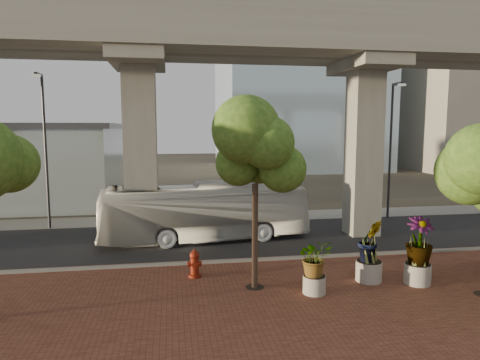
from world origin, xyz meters
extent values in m
plane|color=#352F26|center=(0.00, 0.00, 0.00)|extent=(160.00, 160.00, 0.00)
cube|color=brown|center=(0.00, -8.00, 0.03)|extent=(70.00, 13.00, 0.06)
cube|color=black|center=(0.00, 2.00, 0.02)|extent=(90.00, 8.00, 0.04)
cube|color=gray|center=(0.00, -2.00, 0.08)|extent=(70.00, 0.25, 0.16)
cube|color=gray|center=(0.00, 7.50, 0.03)|extent=(90.00, 3.00, 0.06)
cube|color=gray|center=(0.00, 0.40, 10.50)|extent=(72.00, 2.40, 1.80)
cube|color=gray|center=(0.00, 3.60, 10.50)|extent=(72.00, 2.40, 1.80)
cube|color=gray|center=(0.00, 4.70, 11.90)|extent=(72.00, 0.12, 1.00)
cube|color=#9A958B|center=(38.00, 36.00, 12.00)|extent=(18.00, 16.00, 24.00)
imported|color=silver|center=(-2.78, 2.06, 1.53)|extent=(11.17, 3.67, 3.06)
cylinder|color=maroon|center=(-3.65, -3.63, 0.12)|extent=(0.51, 0.51, 0.11)
cylinder|color=maroon|center=(-3.65, -3.63, 0.52)|extent=(0.34, 0.34, 0.81)
sphere|color=maroon|center=(-3.65, -3.63, 0.93)|extent=(0.39, 0.39, 0.39)
cylinder|color=maroon|center=(-3.65, -3.63, 1.11)|extent=(0.11, 0.11, 0.14)
cylinder|color=maroon|center=(-3.65, -3.63, 0.59)|extent=(0.56, 0.22, 0.22)
cylinder|color=gray|center=(0.50, -6.03, 0.38)|extent=(0.82, 0.82, 0.64)
imported|color=#285215|center=(0.50, -6.03, 1.38)|extent=(1.82, 1.82, 1.37)
cylinder|color=gray|center=(4.70, -5.73, 0.44)|extent=(0.99, 0.99, 0.77)
imported|color=#285215|center=(4.70, -5.73, 1.73)|extent=(2.42, 2.42, 1.81)
cylinder|color=gray|center=(3.00, -5.17, 0.45)|extent=(1.00, 1.00, 0.77)
imported|color=#285215|center=(3.00, -5.17, 1.67)|extent=(2.21, 2.21, 1.66)
cylinder|color=#483729|center=(-1.50, -5.12, 2.01)|extent=(0.22, 0.22, 3.89)
cylinder|color=black|center=(-1.50, -5.12, 0.07)|extent=(0.70, 0.70, 0.01)
cylinder|color=#2E2E33|center=(-11.69, 6.18, 4.47)|extent=(0.16, 0.16, 8.87)
cube|color=#2E2E33|center=(-11.69, 5.62, 8.91)|extent=(0.17, 1.11, 0.17)
cube|color=silver|center=(-11.69, 5.07, 8.80)|extent=(0.44, 0.22, 0.13)
cylinder|color=#2B2A2F|center=(9.59, 5.68, 4.37)|extent=(0.15, 0.15, 8.66)
cube|color=#2B2A2F|center=(9.59, 5.14, 8.70)|extent=(0.16, 1.08, 0.16)
cube|color=silver|center=(9.59, 4.60, 8.59)|extent=(0.43, 0.22, 0.13)
camera|label=1|loc=(-4.49, -20.17, 5.97)|focal=32.00mm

